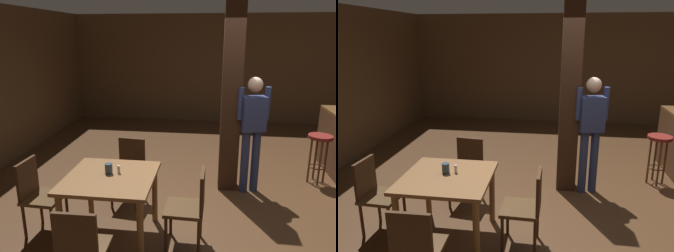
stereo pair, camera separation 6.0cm
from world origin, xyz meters
TOP-DOWN VIEW (x-y plane):
  - ground_plane at (0.00, 0.00)m, footprint 10.80×10.80m
  - wall_back at (0.00, 4.50)m, footprint 8.00×0.10m
  - pillar at (-0.03, 0.45)m, footprint 0.28×0.28m
  - dining_table at (-1.39, -1.07)m, footprint 0.98×0.98m
  - chair_south at (-1.39, -1.96)m, footprint 0.43×0.43m
  - chair_west at (-2.28, -1.06)m, footprint 0.44×0.44m
  - chair_east at (-0.49, -1.09)m, footprint 0.43×0.43m
  - chair_north at (-1.40, -0.20)m, footprint 0.46×0.46m
  - napkin_cup at (-1.43, -1.01)m, footprint 0.08×0.08m
  - salt_shaker at (-1.31, -0.99)m, footprint 0.03×0.03m
  - standing_person at (0.29, 0.35)m, footprint 0.47×0.27m
  - bar_stool_near at (1.38, 0.79)m, footprint 0.36×0.36m

SIDE VIEW (x-z plane):
  - ground_plane at x=0.00m, z-range 0.00..0.00m
  - chair_south at x=-1.39m, z-range 0.06..0.95m
  - chair_west at x=-2.28m, z-range 0.06..0.95m
  - chair_east at x=-0.49m, z-range 0.06..0.95m
  - chair_north at x=-1.40m, z-range 0.06..0.95m
  - bar_stool_near at x=1.38m, z-range 0.20..0.99m
  - dining_table at x=-1.39m, z-range 0.26..1.04m
  - salt_shaker at x=-1.31m, z-range 0.78..0.87m
  - napkin_cup at x=-1.43m, z-range 0.78..0.90m
  - standing_person at x=0.29m, z-range 0.14..1.86m
  - wall_back at x=0.00m, z-range 0.00..2.80m
  - pillar at x=-0.03m, z-range 0.00..2.80m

